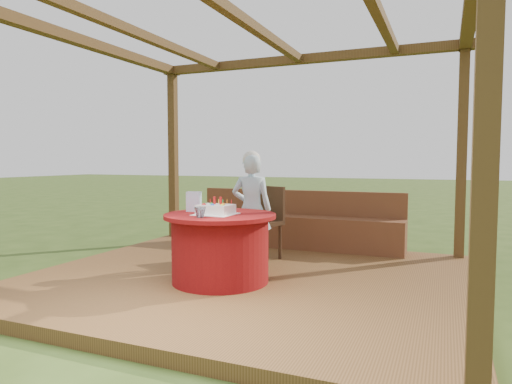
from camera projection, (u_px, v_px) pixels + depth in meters
ground at (247, 286)px, 4.92m from camera, size 60.00×60.00×0.00m
deck at (247, 280)px, 4.92m from camera, size 4.50×4.00×0.12m
pergola at (247, 59)px, 4.75m from camera, size 4.50×4.00×2.72m
bench at (296, 228)px, 6.48m from camera, size 3.00×0.42×0.80m
table at (220, 247)px, 4.62m from camera, size 1.13×1.13×0.69m
chair at (264, 218)px, 5.73m from camera, size 0.59×0.59×0.90m
elderly_woman at (252, 207)px, 5.43m from camera, size 0.53×0.41×1.35m
birthday_cake at (216, 209)px, 4.54m from camera, size 0.38×0.38×0.17m
gift_bag at (194, 202)px, 4.81m from camera, size 0.17×0.13×0.21m
drinking_glass at (200, 212)px, 4.29m from camera, size 0.14×0.14×0.10m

